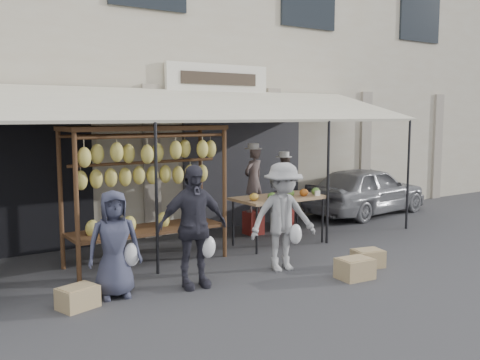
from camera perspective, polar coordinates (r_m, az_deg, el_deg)
The scene contains 16 objects.
ground_plane at distance 7.91m, azimuth 1.62°, elevation -10.76°, with size 90.00×90.00×0.00m, color #2D2D30.
shophouse at distance 13.41m, azimuth -15.16°, elevation 12.00°, with size 24.00×6.15×7.30m.
awning at distance 9.48m, azimuth -6.44°, elevation 7.91°, with size 10.00×2.35×2.92m.
banana_rack at distance 8.66m, azimuth -9.90°, elevation 1.33°, with size 2.60×0.90×2.24m.
produce_table at distance 9.93m, azimuth 4.31°, elevation -1.97°, with size 1.70×0.90×1.04m.
vendor_left at distance 10.74m, azimuth 1.45°, elevation 0.05°, with size 0.48×0.31×1.31m, color #5D4D4A.
vendor_right at distance 11.26m, azimuth 4.68°, elevation -0.17°, with size 0.54×0.42×1.11m, color brown.
customer_left at distance 7.28m, azimuth -13.28°, elevation -6.66°, with size 0.70×0.45×1.43m, color #36384D.
customer_mid at distance 7.49m, azimuth -5.06°, elevation -4.95°, with size 1.01×0.42×1.73m, color #2F2E39.
customer_right at distance 8.29m, azimuth 4.59°, elevation -3.94°, with size 1.09×0.62×1.68m, color gray.
stool_left at distance 10.88m, azimuth 1.44°, elevation -4.59°, with size 0.33×0.33×0.46m, color maroon.
stool_right at distance 11.39m, azimuth 4.64°, elevation -4.10°, with size 0.33×0.33×0.46m, color maroon.
crate_near_a at distance 8.17m, azimuth 12.15°, elevation -9.22°, with size 0.50×0.38×0.30m, color tan.
crate_near_b at distance 8.83m, azimuth 13.49°, elevation -8.13°, with size 0.46×0.35×0.27m, color tan.
crate_far at distance 7.13m, azimuth -16.92°, elevation -11.90°, with size 0.45×0.35×0.27m, color tan.
sedan at distance 13.34m, azimuth 13.33°, elevation -1.06°, with size 1.40×3.49×1.19m, color gray.
Camera 1 is at (-4.42, -6.11, 2.40)m, focal length 40.00 mm.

